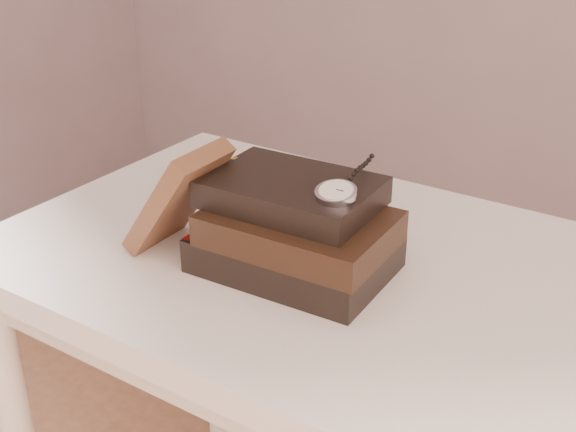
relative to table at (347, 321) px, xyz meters
The scene contains 5 objects.
table is the anchor object (origin of this frame).
book_stack 0.17m from the table, 135.66° to the right, with size 0.26×0.18×0.12m.
journal 0.29m from the table, 156.51° to the right, with size 0.03×0.11×0.18m, color #482A1B.
pocket_watch 0.23m from the table, 78.84° to the right, with size 0.05×0.15×0.02m.
eyeglasses 0.22m from the table, 169.21° to the left, with size 0.11×0.12×0.05m.
Camera 1 is at (0.42, -0.43, 1.25)m, focal length 46.90 mm.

